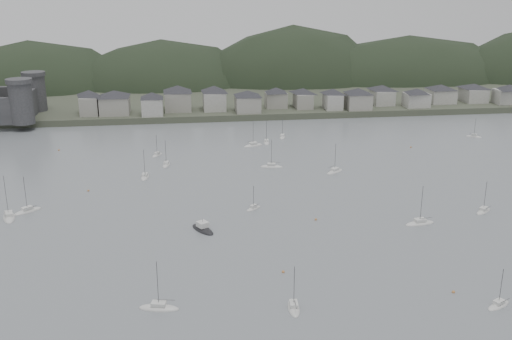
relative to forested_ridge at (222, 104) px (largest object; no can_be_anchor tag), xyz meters
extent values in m
plane|color=slate|center=(-4.83, -269.40, 11.28)|extent=(900.00, 900.00, 0.00)
cube|color=#383D2D|center=(-4.83, 25.60, 12.78)|extent=(900.00, 250.00, 3.00)
ellipsoid|color=black|center=(-115.70, 2.54, 1.14)|extent=(138.98, 92.48, 81.13)
ellipsoid|color=black|center=(-37.13, 3.46, 1.32)|extent=(132.08, 90.41, 79.74)
ellipsoid|color=black|center=(45.82, 3.53, -1.39)|extent=(133.88, 88.37, 101.41)
ellipsoid|color=black|center=(121.12, -1.49, 0.97)|extent=(165.81, 81.78, 82.55)
cylinder|color=#323235|center=(-96.83, -103.40, 23.28)|extent=(10.00, 10.00, 18.00)
cylinder|color=#323235|center=(-96.83, -75.40, 22.78)|extent=(10.00, 10.00, 17.00)
cube|color=#323235|center=(-96.83, -89.40, 20.28)|extent=(3.50, 30.00, 12.00)
cube|color=gray|center=(-69.83, -87.44, 18.58)|extent=(8.34, 12.91, 8.59)
pyramid|color=#252529|center=(-69.83, -87.44, 24.37)|extent=(15.78, 15.78, 3.01)
cube|color=gray|center=(-58.15, -88.08, 18.46)|extent=(13.68, 13.35, 8.36)
pyramid|color=#252529|center=(-58.15, -88.08, 24.11)|extent=(20.07, 20.07, 2.93)
cube|color=gray|center=(-40.41, -93.38, 18.32)|extent=(9.78, 10.20, 8.08)
pyramid|color=#252529|center=(-40.41, -93.38, 23.78)|extent=(14.83, 14.83, 2.83)
cube|color=gray|center=(-28.35, -83.75, 18.83)|extent=(12.59, 13.33, 9.09)
pyramid|color=#252529|center=(-28.35, -83.75, 24.97)|extent=(19.24, 19.24, 3.18)
cube|color=gray|center=(-10.58, -85.30, 18.72)|extent=(10.74, 12.17, 8.87)
pyramid|color=#252529|center=(-10.58, -85.30, 24.70)|extent=(17.01, 17.01, 3.10)
cube|color=gray|center=(5.09, -91.87, 18.13)|extent=(11.63, 12.09, 7.69)
pyramid|color=#252529|center=(5.09, -91.87, 23.32)|extent=(17.61, 17.61, 2.69)
cube|color=gray|center=(20.42, -83.21, 18.00)|extent=(10.37, 9.35, 7.44)
pyramid|color=#252529|center=(20.42, -83.21, 23.03)|extent=(14.65, 14.65, 2.60)
cube|color=gray|center=(33.79, -85.61, 17.90)|extent=(8.24, 12.20, 7.22)
pyramid|color=#252529|center=(33.79, -85.61, 22.77)|extent=(15.17, 15.17, 2.53)
cube|color=gray|center=(47.66, -90.85, 18.02)|extent=(8.06, 10.91, 7.46)
pyramid|color=#252529|center=(47.66, -90.85, 23.05)|extent=(14.08, 14.08, 2.61)
cube|color=gray|center=(59.98, -92.34, 18.12)|extent=(11.73, 11.78, 7.66)
pyramid|color=#252529|center=(59.98, -92.34, 23.29)|extent=(17.46, 17.46, 2.68)
cube|color=gray|center=(75.80, -82.49, 17.95)|extent=(10.19, 13.02, 7.33)
pyramid|color=#252529|center=(75.80, -82.49, 22.90)|extent=(17.23, 17.23, 2.57)
cube|color=gray|center=(90.71, -91.34, 17.72)|extent=(11.70, 9.81, 6.88)
pyramid|color=#252529|center=(90.71, -91.34, 22.36)|extent=(15.97, 15.97, 2.41)
cube|color=gray|center=(107.57, -82.49, 17.78)|extent=(12.83, 12.48, 7.00)
pyramid|color=#252529|center=(107.57, -82.49, 22.51)|extent=(18.79, 18.79, 2.45)
cube|color=gray|center=(125.90, -81.98, 17.77)|extent=(11.07, 13.50, 6.97)
pyramid|color=#252529|center=(125.90, -81.98, 22.47)|extent=(18.25, 18.25, 2.44)
cube|color=gray|center=(141.19, -89.68, 17.95)|extent=(13.75, 9.12, 7.34)
pyramid|color=#252529|center=(141.19, -89.68, 22.91)|extent=(16.97, 16.97, 2.57)
ellipsoid|color=silver|center=(96.21, -142.24, 11.33)|extent=(6.33, 5.43, 1.27)
cube|color=silver|center=(96.21, -142.24, 12.27)|extent=(2.63, 2.45, 0.70)
cylinder|color=#3F3F42|center=(96.21, -142.24, 15.47)|extent=(0.12, 0.12, 7.96)
cylinder|color=#3F3F42|center=(95.29, -142.92, 12.82)|extent=(2.36, 1.79, 0.10)
ellipsoid|color=silver|center=(-34.32, -265.02, 11.33)|extent=(8.70, 4.45, 1.66)
cube|color=silver|center=(-34.32, -265.02, 12.47)|extent=(3.25, 2.43, 0.70)
cylinder|color=#3F3F42|center=(-34.32, -265.02, 16.68)|extent=(0.12, 0.12, 10.39)
cylinder|color=#3F3F42|center=(-32.86, -264.69, 13.02)|extent=(3.67, 0.94, 0.10)
ellipsoid|color=silver|center=(-72.88, -206.24, 11.33)|extent=(8.19, 7.38, 1.68)
cube|color=silver|center=(-72.88, -206.24, 12.47)|extent=(3.44, 3.28, 0.70)
cylinder|color=#3F3F42|center=(-72.88, -206.24, 16.72)|extent=(0.12, 0.12, 10.48)
cylinder|color=#3F3F42|center=(-71.72, -207.19, 13.02)|extent=(2.98, 2.47, 0.10)
ellipsoid|color=silver|center=(24.57, -181.76, 11.33)|extent=(7.94, 6.95, 1.61)
cube|color=silver|center=(24.57, -181.76, 12.44)|extent=(3.31, 3.12, 0.70)
cylinder|color=#3F3F42|center=(24.57, -181.76, 16.51)|extent=(0.12, 0.12, 10.05)
cylinder|color=#3F3F42|center=(23.43, -180.88, 12.99)|extent=(2.93, 2.29, 0.10)
ellipsoid|color=silver|center=(-7.24, -268.59, 11.33)|extent=(2.97, 7.55, 1.47)
cube|color=silver|center=(-7.24, -268.59, 12.37)|extent=(1.83, 2.71, 0.70)
cylinder|color=#3F3F42|center=(-7.24, -268.59, 16.09)|extent=(0.12, 0.12, 9.22)
cylinder|color=#3F3F42|center=(-7.13, -269.91, 12.92)|extent=(0.38, 3.31, 0.10)
ellipsoid|color=silver|center=(-77.04, -210.19, 11.33)|extent=(5.69, 10.26, 1.96)
cube|color=silver|center=(-77.04, -210.19, 12.61)|extent=(3.01, 3.88, 0.70)
cylinder|color=#3F3F42|center=(-77.04, -210.19, 17.59)|extent=(0.12, 0.12, 12.22)
cylinder|color=#3F3F42|center=(-77.52, -211.89, 13.16)|extent=(1.30, 4.26, 0.10)
ellipsoid|color=silver|center=(0.92, -143.79, 11.33)|extent=(8.89, 5.91, 1.70)
cube|color=silver|center=(0.92, -143.79, 12.49)|extent=(3.48, 2.91, 0.70)
cylinder|color=#3F3F42|center=(0.92, -143.79, 16.80)|extent=(0.12, 0.12, 10.64)
cylinder|color=#3F3F42|center=(-0.49, -143.18, 13.04)|extent=(3.55, 1.63, 0.10)
ellipsoid|color=silver|center=(57.30, -223.89, 11.33)|extent=(7.10, 6.24, 1.44)
cube|color=silver|center=(57.30, -223.89, 12.36)|extent=(2.96, 2.80, 0.70)
cylinder|color=#3F3F42|center=(57.30, -223.89, 15.99)|extent=(0.12, 0.12, 9.00)
cylinder|color=#3F3F42|center=(58.32, -224.68, 12.91)|extent=(2.62, 2.07, 0.10)
ellipsoid|color=silver|center=(-8.05, -212.74, 11.33)|extent=(5.43, 4.87, 1.11)
cube|color=silver|center=(-8.05, -212.74, 12.19)|extent=(2.28, 2.17, 0.70)
cylinder|color=#3F3F42|center=(-8.05, -212.74, 14.95)|extent=(0.12, 0.12, 6.94)
cylinder|color=#3F3F42|center=(-7.28, -213.36, 12.74)|extent=(2.00, 1.65, 0.10)
ellipsoid|color=silver|center=(-37.18, -152.46, 11.33)|extent=(4.98, 6.44, 1.26)
cube|color=silver|center=(-37.18, -152.46, 12.27)|extent=(2.33, 2.61, 0.70)
cylinder|color=#3F3F42|center=(-37.18, -152.46, 15.43)|extent=(0.12, 0.12, 7.88)
cylinder|color=#3F3F42|center=(-36.60, -153.43, 12.82)|extent=(1.55, 2.48, 0.10)
ellipsoid|color=silver|center=(-33.62, -165.68, 11.33)|extent=(3.61, 7.51, 1.44)
cube|color=silver|center=(-33.62, -165.68, 12.36)|extent=(2.03, 2.77, 0.70)
cylinder|color=#3F3F42|center=(-33.62, -165.68, 15.99)|extent=(0.12, 0.12, 9.01)
cylinder|color=#3F3F42|center=(-33.86, -164.40, 12.91)|extent=(0.70, 3.21, 0.10)
ellipsoid|color=silver|center=(34.41, -273.35, 11.33)|extent=(6.78, 4.87, 1.31)
cube|color=silver|center=(34.41, -273.35, 12.29)|extent=(2.70, 2.33, 0.70)
cylinder|color=#3F3F42|center=(34.41, -273.35, 15.58)|extent=(0.12, 0.12, 8.18)
cylinder|color=#3F3F42|center=(35.46, -273.89, 12.84)|extent=(2.66, 1.44, 0.10)
ellipsoid|color=silver|center=(35.53, -230.09, 11.33)|extent=(9.01, 4.12, 1.74)
cube|color=silver|center=(35.53, -230.09, 12.50)|extent=(3.30, 2.37, 0.70)
cylinder|color=#3F3F42|center=(35.53, -230.09, 16.91)|extent=(0.12, 0.12, 10.85)
cylinder|color=#3F3F42|center=(37.08, -230.34, 13.05)|extent=(3.87, 0.72, 0.10)
ellipsoid|color=silver|center=(-40.65, -178.88, 11.33)|extent=(3.37, 7.94, 1.54)
cube|color=silver|center=(-40.65, -178.88, 12.40)|extent=(2.01, 2.88, 0.70)
cylinder|color=#3F3F42|center=(-40.65, -178.88, 16.30)|extent=(0.12, 0.12, 9.63)
cylinder|color=#3F3F42|center=(-40.49, -180.25, 12.95)|extent=(0.52, 3.45, 0.10)
ellipsoid|color=silver|center=(3.63, -173.14, 11.33)|extent=(8.38, 4.15, 1.60)
cube|color=silver|center=(3.63, -173.14, 12.44)|extent=(3.11, 2.30, 0.70)
cylinder|color=#3F3F42|center=(3.63, -173.14, 16.50)|extent=(0.12, 0.12, 10.03)
cylinder|color=#3F3F42|center=(5.04, -172.85, 12.99)|extent=(3.55, 0.83, 0.10)
ellipsoid|color=silver|center=(15.04, -131.90, 11.33)|extent=(4.10, 7.20, 1.37)
cube|color=silver|center=(15.04, -131.90, 12.32)|extent=(2.14, 2.74, 0.70)
cylinder|color=#3F3F42|center=(15.04, -131.90, 15.77)|extent=(0.12, 0.12, 8.57)
cylinder|color=#3F3F42|center=(14.68, -130.72, 12.87)|extent=(1.00, 2.98, 0.10)
ellipsoid|color=silver|center=(6.95, -139.82, 11.33)|extent=(3.26, 7.66, 1.48)
cube|color=silver|center=(6.95, -139.82, 12.38)|extent=(1.94, 2.78, 0.70)
cylinder|color=#3F3F42|center=(6.95, -139.82, 16.13)|extent=(0.12, 0.12, 9.28)
cylinder|color=#3F3F42|center=(6.79, -138.49, 12.93)|extent=(0.50, 3.33, 0.10)
ellipsoid|color=black|center=(-23.53, -226.26, 11.33)|extent=(7.33, 9.46, 1.99)
cube|color=silver|center=(-23.53, -226.26, 12.98)|extent=(3.55, 3.61, 1.40)
cylinder|color=#3F3F42|center=(-23.53, -226.26, 13.88)|extent=(0.10, 0.10, 1.20)
sphere|color=#B6753C|center=(27.77, -266.89, 11.43)|extent=(0.70, 0.70, 0.70)
sphere|color=#B6753C|center=(-75.64, -140.14, 11.43)|extent=(0.70, 0.70, 0.70)
sphere|color=#B6753C|center=(63.10, -154.70, 11.43)|extent=(0.70, 0.70, 0.70)
sphere|color=#B6753C|center=(-6.55, -252.93, 11.43)|extent=(0.70, 0.70, 0.70)
sphere|color=#B6753C|center=(-57.88, -190.40, 11.43)|extent=(0.70, 0.70, 0.70)
sphere|color=#B6753C|center=(8.00, -223.47, 11.43)|extent=(0.70, 0.70, 0.70)
camera|label=1|loc=(-29.12, -372.48, 74.46)|focal=41.58mm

